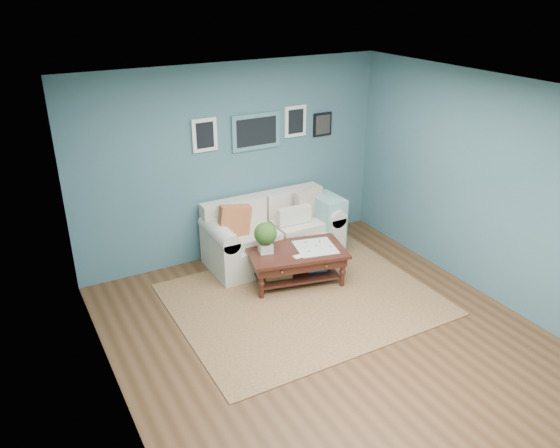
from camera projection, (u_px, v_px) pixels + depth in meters
room_shell at (334, 227)px, 5.54m from camera, size 5.00×5.02×2.70m
area_rug at (303, 299)px, 6.81m from camera, size 3.13×2.50×0.01m
loveseat at (277, 232)px, 7.69m from camera, size 1.92×0.87×0.99m
coffee_table at (291, 256)px, 7.05m from camera, size 1.38×0.99×0.87m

